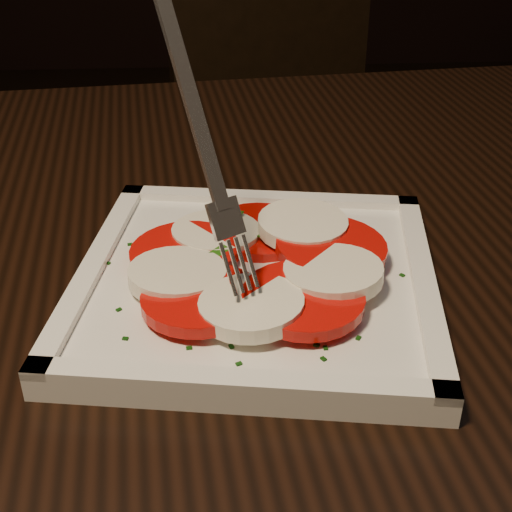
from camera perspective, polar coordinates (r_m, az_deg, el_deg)
The scene contains 5 objects.
table at distance 0.62m, azimuth 0.82°, elevation -5.94°, with size 1.28×0.92×0.75m.
chair at distance 1.46m, azimuth 2.54°, elevation 11.35°, with size 0.52×0.52×0.93m.
plate at distance 0.49m, azimuth 0.00°, elevation -2.26°, with size 0.24×0.24×0.01m, color white.
caprese_salad at distance 0.48m, azimuth -0.00°, elevation -0.53°, with size 0.21×0.20×0.02m.
fork at distance 0.43m, azimuth -5.10°, elevation 9.68°, with size 0.04×0.09×0.17m, color white, non-canonical shape.
Camera 1 is at (-0.17, -0.56, 1.03)m, focal length 50.00 mm.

